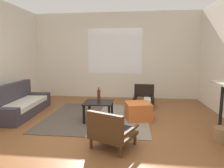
% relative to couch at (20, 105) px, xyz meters
% --- Properties ---
extents(ground_plane, '(7.80, 7.80, 0.00)m').
position_rel_couch_xyz_m(ground_plane, '(2.00, -0.88, -0.22)').
color(ground_plane, brown).
extents(far_wall_with_window, '(5.60, 0.13, 2.70)m').
position_rel_couch_xyz_m(far_wall_with_window, '(2.00, 2.18, 1.13)').
color(far_wall_with_window, silver).
rests_on(far_wall_with_window, ground).
extents(area_rug, '(2.22, 2.23, 0.01)m').
position_rel_couch_xyz_m(area_rug, '(1.84, 0.00, -0.21)').
color(area_rug, '#4C4238').
rests_on(area_rug, ground).
extents(couch, '(0.80, 1.81, 0.71)m').
position_rel_couch_xyz_m(couch, '(0.00, 0.00, 0.00)').
color(couch, '#38333D').
rests_on(couch, ground).
extents(coffee_table, '(0.59, 0.56, 0.41)m').
position_rel_couch_xyz_m(coffee_table, '(1.91, -0.23, 0.11)').
color(coffee_table, black).
rests_on(coffee_table, ground).
extents(armchair_by_window, '(0.57, 0.58, 0.59)m').
position_rel_couch_xyz_m(armchair_by_window, '(2.90, 1.02, 0.04)').
color(armchair_by_window, black).
rests_on(armchair_by_window, ground).
extents(armchair_striped_foreground, '(0.75, 0.74, 0.58)m').
position_rel_couch_xyz_m(armchair_striped_foreground, '(2.32, -1.43, 0.05)').
color(armchair_striped_foreground, '#472D19').
rests_on(armchair_striped_foreground, ground).
extents(ottoman_orange, '(0.61, 0.61, 0.36)m').
position_rel_couch_xyz_m(ottoman_orange, '(2.73, -0.05, -0.04)').
color(ottoman_orange, '#D1662D').
rests_on(ottoman_orange, ground).
extents(glass_bottle, '(0.07, 0.07, 0.28)m').
position_rel_couch_xyz_m(glass_bottle, '(1.89, -0.08, 0.30)').
color(glass_bottle, '#5B2319').
rests_on(glass_bottle, coffee_table).
extents(wicker_basket, '(0.25, 0.25, 0.23)m').
position_rel_couch_xyz_m(wicker_basket, '(4.04, -1.01, -0.10)').
color(wicker_basket, olive).
rests_on(wicker_basket, ground).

